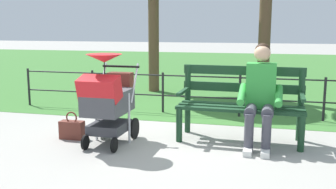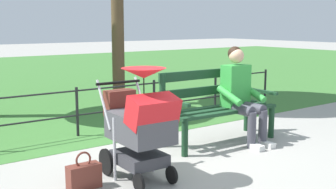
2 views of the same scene
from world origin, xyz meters
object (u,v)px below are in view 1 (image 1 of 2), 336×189
Objects in this scene: park_bench at (241,100)px; stroller at (108,98)px; handbag at (72,129)px; person_on_bench at (260,93)px.

stroller reaches higher than park_bench.
handbag is at bearing 13.27° from park_bench.
park_bench is at bearing -42.43° from person_on_bench.
park_bench is at bearing -166.73° from handbag.
handbag is (2.41, 0.29, -0.55)m from person_on_bench.
park_bench reaches higher than handbag.
stroller is at bearing 12.44° from person_on_bench.
park_bench is at bearing -158.50° from stroller.
person_on_bench is (-0.24, 0.22, 0.15)m from park_bench.
person_on_bench is 1.89m from stroller.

